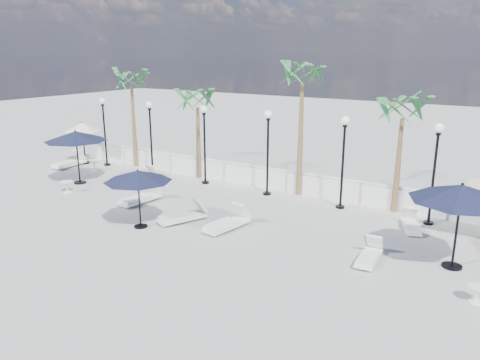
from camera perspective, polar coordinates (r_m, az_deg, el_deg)
The scene contains 26 objects.
ground at distance 16.35m, azimuth -8.02°, elevation -7.46°, with size 100.00×100.00×0.00m, color #9E9F9A.
balustrade at distance 22.09m, azimuth 4.60°, elevation 0.03°, with size 26.00×0.30×1.01m.
lamppost_0 at distance 27.40m, azimuth -16.26°, elevation 6.80°, with size 0.36×0.36×3.84m.
lamppost_1 at distance 24.90m, azimuth -10.87°, elevation 6.32°, with size 0.36×0.36×3.84m.
lamppost_2 at distance 22.66m, azimuth -4.36°, elevation 5.67°, with size 0.36×0.36×3.84m.
lamppost_3 at distance 20.78m, azimuth 3.42°, elevation 4.80°, with size 0.36×0.36×3.84m.
lamppost_4 at distance 19.36m, azimuth 12.51°, elevation 3.66°, with size 0.36×0.36×3.84m.
lamppost_5 at distance 18.49m, azimuth 22.72°, elevation 2.28°, with size 0.36×0.36×3.84m.
palm_0 at distance 26.63m, azimuth -13.10°, elevation 11.20°, with size 2.60×2.60×5.50m.
palm_1 at distance 23.72m, azimuth -5.21°, elevation 9.17°, with size 2.60×2.60×4.70m.
palm_2 at distance 20.63m, azimuth 7.62°, elevation 11.96°, with size 2.60×2.60×6.10m.
palm_3 at distance 19.32m, azimuth 19.21°, elevation 7.54°, with size 2.60×2.60×4.90m.
lounger_0 at distance 28.08m, azimuth -20.09°, elevation 2.02°, with size 0.78×2.07×0.76m.
lounger_1 at distance 23.94m, azimuth -11.94°, elevation 0.35°, with size 0.85×1.87×0.68m.
lounger_2 at distance 20.55m, azimuth -12.04°, elevation -2.09°, with size 0.83×2.06×0.75m.
lounger_3 at distance 17.20m, azimuth -1.58°, elevation -5.22°, with size 0.95×2.10×0.76m.
lounger_4 at distance 18.07m, azimuth -7.01°, elevation -4.33°, with size 1.34×2.04×0.73m.
lounger_5 at distance 15.20m, azimuth 15.48°, elevation -8.88°, with size 0.65×1.68×0.62m.
lounger_6 at distance 18.24m, azimuth 20.14°, elevation -5.13°, with size 1.08×1.74×0.62m.
side_table_0 at distance 26.77m, azimuth -17.36°, elevation 1.72°, with size 0.51×0.51×0.49m.
side_table_1 at distance 23.02m, azimuth -20.34°, elevation -0.65°, with size 0.55×0.55×0.53m.
side_table_2 at distance 13.89m, azimuth 26.91°, elevation -12.16°, with size 0.47×0.47×0.46m.
parasol_navy_left at distance 23.99m, azimuth -19.39°, elevation 5.04°, with size 3.02×3.02×2.67m.
parasol_navy_mid at distance 17.28m, azimuth -12.35°, elevation 0.44°, with size 2.48×2.48×2.22m.
parasol_navy_right at distance 15.00m, azimuth 25.38°, elevation -1.47°, with size 2.98×2.98×2.67m.
parasol_cream_small at distance 28.40m, azimuth -18.67°, elevation 6.08°, with size 1.99×1.99×2.45m.
Camera 1 is at (9.93, -11.35, 6.32)m, focal length 35.00 mm.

